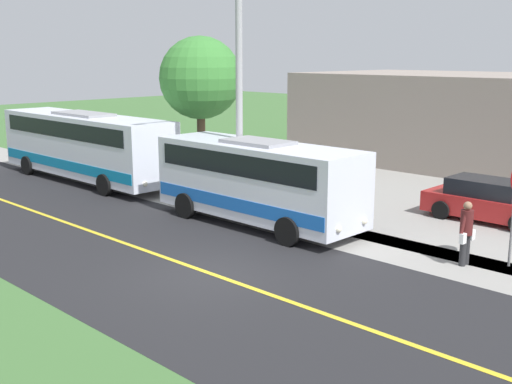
{
  "coord_description": "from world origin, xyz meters",
  "views": [
    {
      "loc": [
        10.56,
        11.99,
        5.66
      ],
      "look_at": [
        -3.5,
        -1.73,
        1.4
      ],
      "focal_mm": 44.71,
      "sensor_mm": 36.0,
      "label": 1
    }
  ],
  "objects_px": {
    "shuttle_bus_front": "(258,178)",
    "street_light_pole": "(237,77)",
    "pedestrian_with_bags": "(466,231)",
    "transit_bus_rear": "(85,144)",
    "parked_car_near": "(489,201)",
    "tree_curbside": "(200,79)",
    "commercial_building": "(502,121)"
  },
  "relations": [
    {
      "from": "shuttle_bus_front",
      "to": "parked_car_near",
      "type": "relative_size",
      "value": 1.78
    },
    {
      "from": "shuttle_bus_front",
      "to": "commercial_building",
      "type": "xyz_separation_m",
      "value": [
        -16.93,
        0.91,
        0.74
      ]
    },
    {
      "from": "shuttle_bus_front",
      "to": "parked_car_near",
      "type": "xyz_separation_m",
      "value": [
        -5.93,
        5.4,
        -0.9
      ]
    },
    {
      "from": "transit_bus_rear",
      "to": "pedestrian_with_bags",
      "type": "bearing_deg",
      "value": 92.74
    },
    {
      "from": "transit_bus_rear",
      "to": "tree_curbside",
      "type": "relative_size",
      "value": 1.69
    },
    {
      "from": "transit_bus_rear",
      "to": "pedestrian_with_bags",
      "type": "xyz_separation_m",
      "value": [
        -0.86,
        17.94,
        -0.74
      ]
    },
    {
      "from": "shuttle_bus_front",
      "to": "transit_bus_rear",
      "type": "xyz_separation_m",
      "value": [
        -0.01,
        -10.89,
        0.12
      ]
    },
    {
      "from": "shuttle_bus_front",
      "to": "commercial_building",
      "type": "bearing_deg",
      "value": 176.91
    },
    {
      "from": "transit_bus_rear",
      "to": "parked_car_near",
      "type": "height_order",
      "value": "transit_bus_rear"
    },
    {
      "from": "transit_bus_rear",
      "to": "commercial_building",
      "type": "bearing_deg",
      "value": 145.1
    },
    {
      "from": "shuttle_bus_front",
      "to": "street_light_pole",
      "type": "bearing_deg",
      "value": -106.47
    },
    {
      "from": "pedestrian_with_bags",
      "to": "street_light_pole",
      "type": "distance_m",
      "value": 9.34
    },
    {
      "from": "shuttle_bus_front",
      "to": "commercial_building",
      "type": "height_order",
      "value": "commercial_building"
    },
    {
      "from": "shuttle_bus_front",
      "to": "pedestrian_with_bags",
      "type": "distance_m",
      "value": 7.13
    },
    {
      "from": "pedestrian_with_bags",
      "to": "commercial_building",
      "type": "relative_size",
      "value": 0.09
    },
    {
      "from": "transit_bus_rear",
      "to": "tree_curbside",
      "type": "xyz_separation_m",
      "value": [
        -2.92,
        4.65,
        2.94
      ]
    },
    {
      "from": "transit_bus_rear",
      "to": "commercial_building",
      "type": "xyz_separation_m",
      "value": [
        -16.92,
        11.8,
        0.62
      ]
    },
    {
      "from": "shuttle_bus_front",
      "to": "transit_bus_rear",
      "type": "bearing_deg",
      "value": -90.05
    },
    {
      "from": "tree_curbside",
      "to": "commercial_building",
      "type": "relative_size",
      "value": 0.32
    },
    {
      "from": "pedestrian_with_bags",
      "to": "commercial_building",
      "type": "distance_m",
      "value": 17.25
    },
    {
      "from": "transit_bus_rear",
      "to": "shuttle_bus_front",
      "type": "bearing_deg",
      "value": 89.95
    },
    {
      "from": "shuttle_bus_front",
      "to": "tree_curbside",
      "type": "distance_m",
      "value": 7.55
    },
    {
      "from": "transit_bus_rear",
      "to": "commercial_building",
      "type": "distance_m",
      "value": 20.64
    },
    {
      "from": "parked_car_near",
      "to": "commercial_building",
      "type": "distance_m",
      "value": 11.99
    },
    {
      "from": "pedestrian_with_bags",
      "to": "street_light_pole",
      "type": "height_order",
      "value": "street_light_pole"
    },
    {
      "from": "pedestrian_with_bags",
      "to": "commercial_building",
      "type": "height_order",
      "value": "commercial_building"
    },
    {
      "from": "shuttle_bus_front",
      "to": "street_light_pole",
      "type": "distance_m",
      "value": 3.63
    },
    {
      "from": "tree_curbside",
      "to": "street_light_pole",
      "type": "bearing_deg",
      "value": 62.55
    },
    {
      "from": "shuttle_bus_front",
      "to": "parked_car_near",
      "type": "height_order",
      "value": "shuttle_bus_front"
    },
    {
      "from": "shuttle_bus_front",
      "to": "commercial_building",
      "type": "distance_m",
      "value": 16.97
    },
    {
      "from": "shuttle_bus_front",
      "to": "tree_curbside",
      "type": "xyz_separation_m",
      "value": [
        -2.93,
        -6.24,
        3.06
      ]
    },
    {
      "from": "shuttle_bus_front",
      "to": "transit_bus_rear",
      "type": "distance_m",
      "value": 10.89
    }
  ]
}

